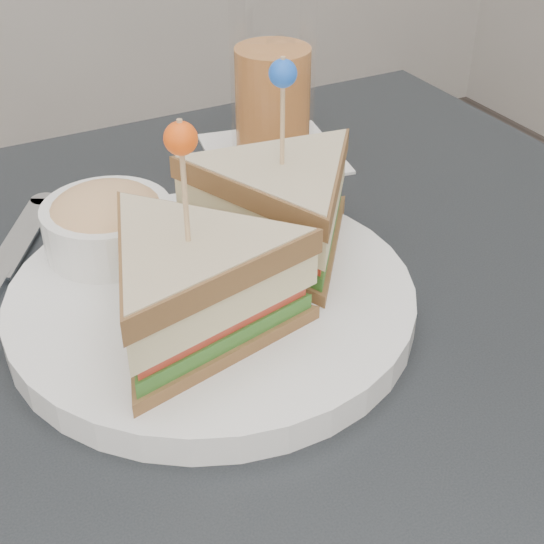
% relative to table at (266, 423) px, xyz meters
% --- Properties ---
extents(table, '(0.80, 0.80, 0.75)m').
position_rel_table_xyz_m(table, '(0.00, 0.00, 0.00)').
color(table, black).
rests_on(table, ground).
extents(plate_meal, '(0.36, 0.36, 0.17)m').
position_rel_table_xyz_m(plate_meal, '(-0.01, 0.05, 0.12)').
color(plate_meal, white).
rests_on(plate_meal, table).
extents(cutlery_knife, '(0.13, 0.20, 0.01)m').
position_rel_table_xyz_m(cutlery_knife, '(-0.14, 0.17, 0.08)').
color(cutlery_knife, silver).
rests_on(cutlery_knife, table).
extents(drink_set, '(0.15, 0.15, 0.16)m').
position_rel_table_xyz_m(drink_set, '(0.14, 0.26, 0.15)').
color(drink_set, white).
rests_on(drink_set, table).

